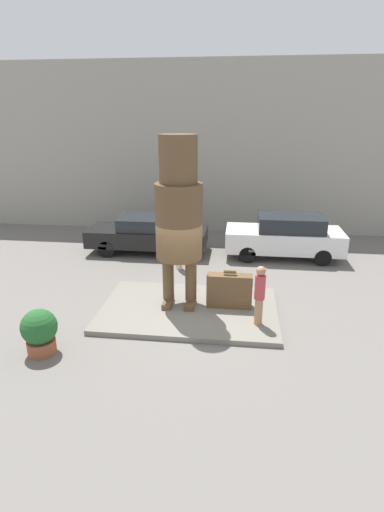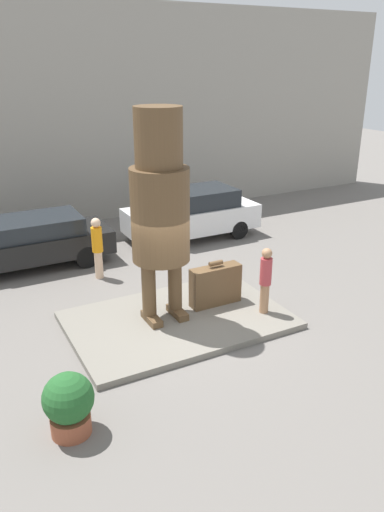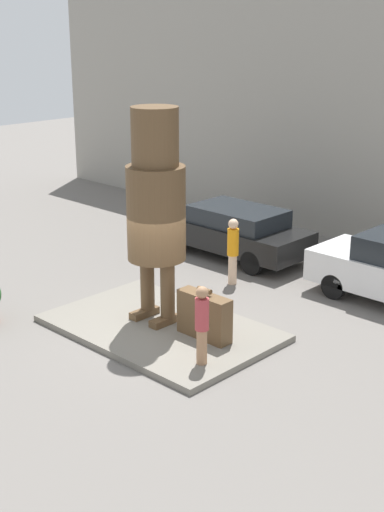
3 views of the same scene
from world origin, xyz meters
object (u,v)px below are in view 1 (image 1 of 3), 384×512
(giant_suitcase, at_px, (229,291))
(parked_car_black, at_px, (149,233))
(statue_figure, at_px, (179,211))
(worker_hivis, at_px, (179,244))
(tourist, at_px, (260,293))
(parked_car_white, at_px, (285,236))
(planter_pot, at_px, (40,331))

(giant_suitcase, bearing_deg, parked_car_black, 125.00)
(statue_figure, xyz_separation_m, worker_hivis, (-0.49, 3.11, -1.92))
(giant_suitcase, height_order, tourist, tourist)
(giant_suitcase, bearing_deg, statue_figure, -179.57)
(parked_car_white, xyz_separation_m, planter_pot, (-6.22, -7.49, -0.29))
(planter_pot, bearing_deg, tourist, 19.04)
(parked_car_white, height_order, worker_hivis, worker_hivis)
(statue_figure, relative_size, planter_pot, 4.27)
(tourist, xyz_separation_m, parked_car_white, (1.19, 5.75, -0.15))
(giant_suitcase, distance_m, planter_pot, 5.00)
(giant_suitcase, xyz_separation_m, tourist, (0.78, -0.91, 0.39))
(parked_car_black, bearing_deg, planter_pot, 83.25)
(parked_car_black, bearing_deg, worker_hivis, 130.84)
(tourist, distance_m, parked_car_white, 5.88)
(tourist, distance_m, parked_car_black, 7.06)
(giant_suitcase, bearing_deg, planter_pot, -148.07)
(planter_pot, bearing_deg, parked_car_white, 50.29)
(parked_car_white, height_order, planter_pot, parked_car_white)
(tourist, height_order, parked_car_white, tourist)
(parked_car_black, xyz_separation_m, parked_car_white, (5.34, 0.04, 0.08))
(tourist, xyz_separation_m, parked_car_black, (-4.14, 5.71, -0.22))
(parked_car_black, bearing_deg, parked_car_white, -179.60)
(planter_pot, bearing_deg, statue_figure, 42.79)
(statue_figure, distance_m, planter_pot, 4.50)
(giant_suitcase, height_order, parked_car_white, parked_car_white)
(worker_hivis, bearing_deg, tourist, -56.35)
(tourist, height_order, worker_hivis, tourist)
(giant_suitcase, relative_size, planter_pot, 1.15)
(statue_figure, xyz_separation_m, tourist, (2.18, -0.90, -1.85))
(statue_figure, xyz_separation_m, planter_pot, (-2.85, -2.64, -2.29))
(statue_figure, distance_m, parked_car_black, 5.60)
(parked_car_black, height_order, planter_pot, parked_car_black)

